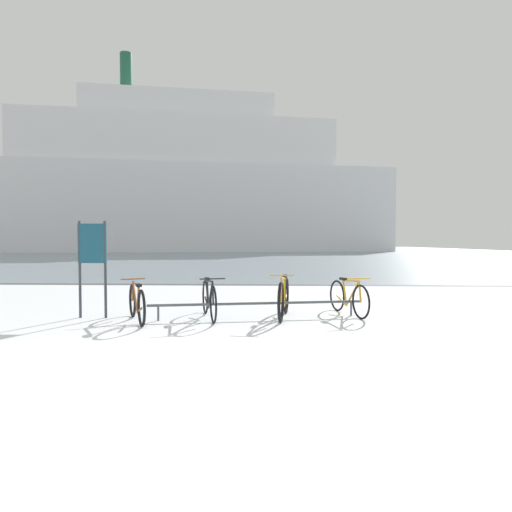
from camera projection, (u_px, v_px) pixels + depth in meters
ground at (261, 253)px, 58.22m from camera, size 80.00×132.00×0.08m
bike_rack at (258, 304)px, 8.12m from camera, size 4.06×0.81×0.31m
bicycle_0 at (137, 303)px, 7.75m from camera, size 0.80×1.51×0.75m
bicycle_1 at (209, 299)px, 8.08m from camera, size 0.62×1.69×0.80m
bicycle_2 at (284, 298)px, 8.17m from camera, size 0.46×1.75×0.85m
bicycle_3 at (348, 297)px, 8.46m from camera, size 0.62×1.58×0.77m
info_sign at (92, 253)px, 8.12m from camera, size 0.55×0.05×1.85m
ferry_ship at (187, 187)px, 62.42m from camera, size 60.16×20.79×28.13m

